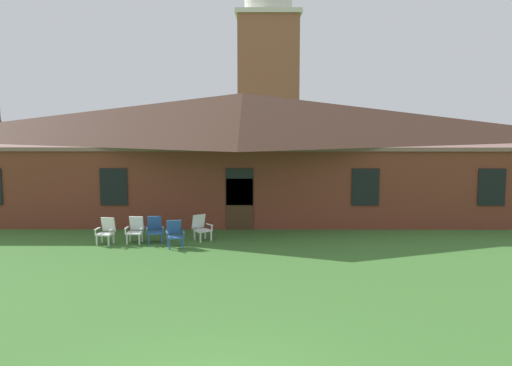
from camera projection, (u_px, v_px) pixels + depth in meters
brick_building at (243, 150)px, 30.05m from camera, size 26.43×10.40×5.57m
dome_tower at (268, 64)px, 50.40m from camera, size 5.18×5.18×17.94m
lawn_chair_by_porch at (106, 230)px, 22.87m from camera, size 0.71×0.75×0.96m
lawn_chair_near_door at (135, 229)px, 23.08m from camera, size 0.67×0.70×0.96m
lawn_chair_left_end at (155, 229)px, 23.14m from camera, size 0.72×0.76×0.96m
lawn_chair_middle at (175, 233)px, 22.37m from camera, size 0.74×0.79×0.96m
lawn_chair_right_end at (201, 227)px, 23.49m from camera, size 0.85×0.87×0.96m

